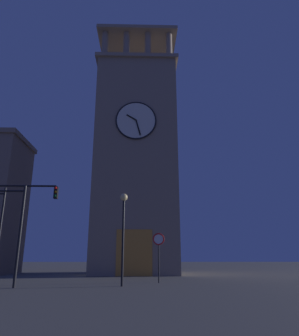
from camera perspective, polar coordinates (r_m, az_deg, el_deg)
name	(u,v)px	position (r m, az deg, el deg)	size (l,w,h in m)	color
ground_plane	(95,275)	(30.40, -10.13, -18.98)	(200.00, 200.00, 0.00)	#56544F
clocktower	(136,163)	(34.09, -2.48, 0.90)	(8.85, 9.52, 28.52)	gray
traffic_signal_near	(5,212)	(20.86, -25.23, -7.36)	(4.64, 0.41, 6.21)	black
traffic_signal_far	(6,218)	(19.32, -25.00, -8.43)	(2.75, 0.41, 5.56)	black
street_lamp	(123,220)	(18.54, -4.86, -9.65)	(0.44, 0.44, 5.29)	black
no_horn_sign	(159,243)	(20.95, 1.69, -13.79)	(0.78, 0.14, 3.13)	black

